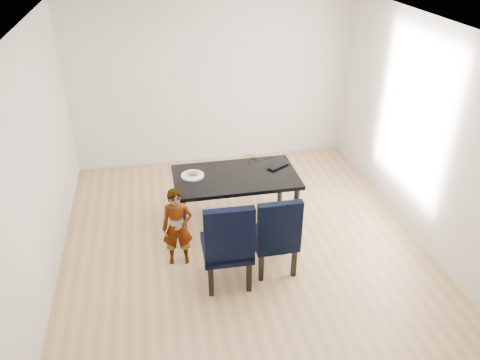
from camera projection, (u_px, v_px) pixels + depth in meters
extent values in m
cube|color=tan|center=(243.00, 246.00, 5.98)|extent=(4.50, 5.00, 0.01)
cube|color=white|center=(244.00, 28.00, 4.63)|extent=(4.50, 5.00, 0.01)
cube|color=silver|center=(212.00, 82.00, 7.44)|extent=(4.50, 0.01, 2.70)
cube|color=silver|center=(318.00, 310.00, 3.17)|extent=(4.50, 0.01, 2.70)
cube|color=silver|center=(34.00, 169.00, 4.92)|extent=(0.01, 5.00, 2.70)
cube|color=silver|center=(425.00, 134.00, 5.69)|extent=(0.01, 5.00, 2.70)
cube|color=black|center=(236.00, 200.00, 6.22)|extent=(1.60, 0.90, 0.75)
cube|color=black|center=(227.00, 241.00, 5.15)|extent=(0.54, 0.57, 1.11)
cube|color=black|center=(274.00, 231.00, 5.37)|extent=(0.50, 0.52, 1.03)
imported|color=orange|center=(177.00, 227.00, 5.46)|extent=(0.38, 0.27, 1.00)
cylinder|color=white|center=(193.00, 175.00, 6.01)|extent=(0.32, 0.32, 0.02)
ellipsoid|color=olive|center=(193.00, 173.00, 5.99)|extent=(0.17, 0.11, 0.06)
imported|color=black|center=(275.00, 164.00, 6.28)|extent=(0.41, 0.37, 0.03)
torus|color=black|center=(253.00, 161.00, 6.38)|extent=(0.17, 0.17, 0.01)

